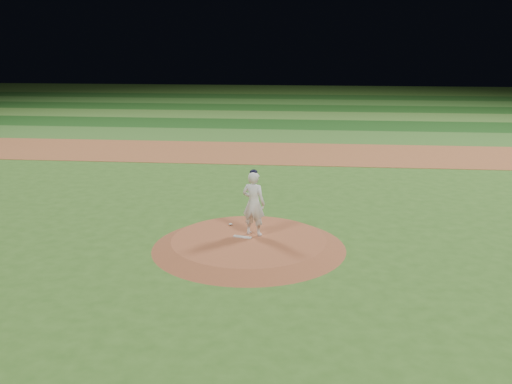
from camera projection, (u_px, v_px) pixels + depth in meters
ground at (249, 247)px, 16.23m from camera, size 120.00×120.00×0.00m
infield_dirt_band at (279, 153)px, 29.69m from camera, size 70.00×6.00×0.02m
outfield_stripe_0 at (285, 136)px, 34.97m from camera, size 70.00×5.00×0.02m
outfield_stripe_1 at (288, 124)px, 39.78m from camera, size 70.00×5.00×0.02m
outfield_stripe_2 at (291, 115)px, 44.58m from camera, size 70.00×5.00×0.02m
outfield_stripe_3 at (294, 108)px, 49.39m from camera, size 70.00×5.00×0.02m
outfield_stripe_4 at (296, 102)px, 54.19m from camera, size 70.00×5.00×0.02m
outfield_stripe_5 at (297, 97)px, 59.00m from camera, size 70.00×5.00×0.02m
pitchers_mound at (249, 243)px, 16.20m from camera, size 5.50×5.50×0.25m
pitching_rubber at (242, 237)px, 16.29m from camera, size 0.55×0.27×0.03m
rosin_bag at (231, 224)px, 17.35m from camera, size 0.12×0.12×0.07m
pitcher_on_mound at (254, 203)px, 16.29m from camera, size 0.79×0.65×1.94m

